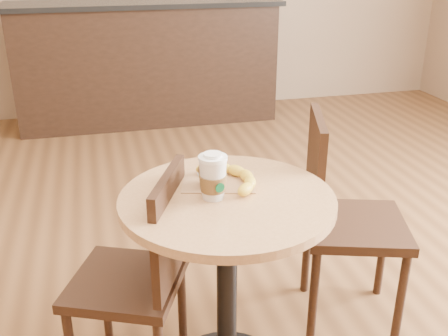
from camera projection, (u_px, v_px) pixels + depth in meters
name	position (u px, v px, depth m)	size (l,w,h in m)	color
cafe_table	(227.00, 256.00, 1.74)	(0.69, 0.69, 0.75)	black
chair_left	(141.00, 273.00, 1.78)	(0.48, 0.48, 0.83)	black
chair_right	(341.00, 214.00, 2.09)	(0.50, 0.50, 0.90)	black
service_counter	(147.00, 62.00, 4.60)	(2.30, 0.65, 1.04)	black
kraft_bag	(219.00, 182.00, 1.75)	(0.24, 0.18, 0.00)	#A57850
coffee_cup	(213.00, 178.00, 1.62)	(0.09, 0.09, 0.15)	silver
muffin	(212.00, 173.00, 1.71)	(0.10, 0.10, 0.09)	silver
banana	(230.00, 178.00, 1.73)	(0.19, 0.27, 0.04)	gold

